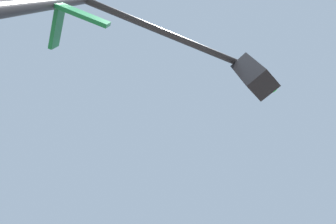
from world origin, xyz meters
name	(u,v)px	position (x,y,z in m)	size (l,w,h in m)	color
traffic_signal_near	(162,51)	(-6.94, -5.51, 3.66)	(1.53, 2.92, 5.18)	black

